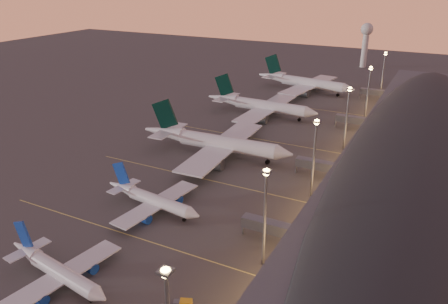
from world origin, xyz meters
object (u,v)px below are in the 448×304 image
at_px(radar_tower, 366,38).
at_px(baggage_tug_b, 184,303).
at_px(airliner_narrow_north, 152,199).
at_px(airliner_wide_far, 304,82).
at_px(airliner_wide_near, 215,142).
at_px(airliner_wide_mid, 261,105).
at_px(airliner_narrow_south, 56,270).

bearing_deg(radar_tower, baggage_tug_b, -86.68).
bearing_deg(airliner_narrow_north, airliner_wide_far, 98.08).
relative_size(airliner_narrow_north, radar_tower, 1.11).
bearing_deg(airliner_wide_near, airliner_wide_mid, 91.76).
distance_m(airliner_wide_mid, baggage_tug_b, 139.07).
xyz_separation_m(airliner_wide_near, baggage_tug_b, (34.13, -77.17, -4.70)).
bearing_deg(airliner_wide_far, radar_tower, 87.84).
bearing_deg(airliner_wide_mid, airliner_wide_near, -83.70).
distance_m(airliner_narrow_south, baggage_tug_b, 30.98).
height_order(airliner_wide_far, baggage_tug_b, airliner_wide_far).
bearing_deg(airliner_narrow_north, airliner_wide_near, 101.35).
xyz_separation_m(airliner_wide_mid, baggage_tug_b, (38.44, -133.58, -4.39)).
bearing_deg(airliner_narrow_south, radar_tower, 95.62).
xyz_separation_m(airliner_narrow_south, radar_tower, (13.81, 287.97, 18.71)).
relative_size(airliner_wide_near, baggage_tug_b, 14.78).
distance_m(airliner_narrow_south, airliner_wide_mid, 140.67).
height_order(airliner_wide_mid, airliner_wide_far, airliner_wide_far).
bearing_deg(airliner_wide_mid, airliner_narrow_north, -83.65).
bearing_deg(baggage_tug_b, airliner_wide_mid, 83.34).
bearing_deg(airliner_narrow_south, airliner_wide_near, 101.11).
xyz_separation_m(airliner_narrow_north, airliner_wide_mid, (-7.95, 102.87, 1.62)).
relative_size(airliner_narrow_north, airliner_wide_far, 0.57).
bearing_deg(airliner_wide_near, baggage_tug_b, -68.75).
xyz_separation_m(airliner_wide_far, baggage_tug_b, (33.87, -190.34, -4.67)).
distance_m(airliner_narrow_north, airliner_wide_far, 159.67).
bearing_deg(radar_tower, airliner_narrow_north, -93.24).
relative_size(airliner_narrow_south, airliner_wide_near, 0.54).
relative_size(airliner_narrow_south, airliner_wide_far, 0.54).
height_order(airliner_narrow_north, baggage_tug_b, airliner_narrow_north).
height_order(airliner_narrow_south, airliner_wide_far, airliner_wide_far).
relative_size(airliner_narrow_south, radar_tower, 1.05).
distance_m(airliner_narrow_north, baggage_tug_b, 43.37).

